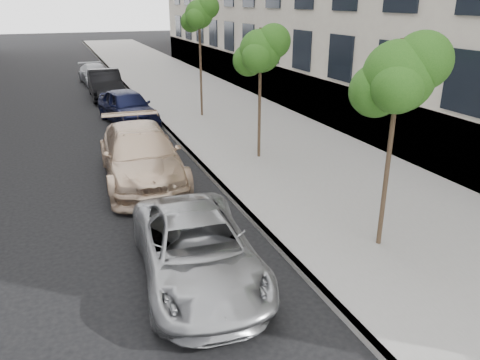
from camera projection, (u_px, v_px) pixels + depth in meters
ground at (275, 324)px, 7.84m from camera, size 160.00×160.00×0.00m
sidewalk at (175, 83)px, 30.12m from camera, size 6.40×72.00×0.14m
curb at (126, 86)px, 29.05m from camera, size 0.15×72.00×0.14m
tree_near at (399, 76)px, 8.91m from camera, size 1.73×1.53×4.44m
tree_mid at (261, 51)px, 14.60m from camera, size 1.69×1.49×4.29m
tree_far at (200, 15)px, 19.91m from camera, size 1.57×1.37×5.15m
minivan at (197, 249)px, 8.93m from camera, size 2.49×4.75×1.27m
suv at (141, 155)px, 13.85m from camera, size 2.51×5.57×1.58m
sedan_blue at (127, 107)px, 20.36m from camera, size 2.43×4.55×1.47m
sedan_black at (105, 84)px, 25.62m from camera, size 1.67×4.64×1.52m
sedan_rear at (96, 74)px, 30.03m from camera, size 2.07×4.38×1.23m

